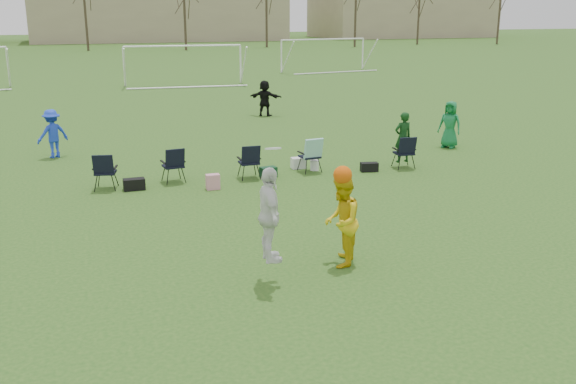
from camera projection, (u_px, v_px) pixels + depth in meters
name	position (u px, v px, depth m)	size (l,w,h in m)	color
ground	(305.00, 300.00, 10.40)	(260.00, 260.00, 0.00)	#254F18
fielder_blue	(53.00, 134.00, 20.30)	(0.99, 0.57, 1.54)	blue
fielder_green_far	(450.00, 124.00, 21.78)	(0.78, 0.51, 1.59)	#14713A
fielder_black	(265.00, 98.00, 28.39)	(1.47, 0.47, 1.58)	black
center_contest	(314.00, 218.00, 11.24)	(2.22, 1.40, 2.42)	white
sideline_setup	(274.00, 158.00, 18.08)	(9.24, 1.71, 1.65)	#0F3712
goal_mid	(183.00, 54.00, 40.19)	(7.40, 0.63, 2.46)	white
goal_right	(324.00, 46.00, 49.48)	(7.35, 1.14, 2.46)	white
tree_line	(88.00, 6.00, 72.47)	(110.28, 3.28, 11.40)	#382B21
building_row	(123.00, 1.00, 98.04)	(126.00, 16.00, 13.00)	tan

